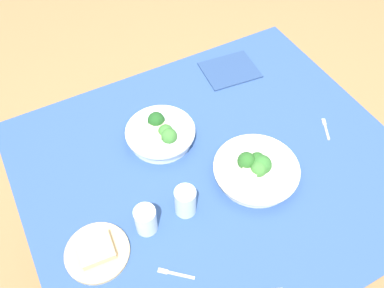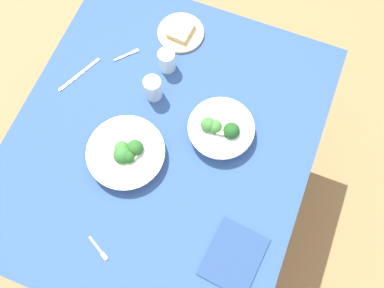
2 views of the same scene
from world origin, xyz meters
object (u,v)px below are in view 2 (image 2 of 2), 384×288
at_px(fork_by_far_bowl, 128,55).
at_px(napkin_folded_upper, 234,257).
at_px(broccoli_bowl_far, 126,153).
at_px(water_glass_center, 167,60).
at_px(fork_by_near_bowl, 99,249).
at_px(bread_side_plate, 181,32).
at_px(water_glass_side, 153,88).
at_px(broccoli_bowl_near, 220,129).
at_px(table_knife_left, 79,75).

relative_size(fork_by_far_bowl, napkin_folded_upper, 0.41).
height_order(broccoli_bowl_far, water_glass_center, water_glass_center).
bearing_deg(fork_by_far_bowl, fork_by_near_bowl, -121.90).
relative_size(bread_side_plate, water_glass_side, 1.83).
bearing_deg(water_glass_side, fork_by_far_bowl, 53.67).
xyz_separation_m(broccoli_bowl_near, water_glass_center, (0.18, 0.28, 0.01)).
xyz_separation_m(fork_by_far_bowl, fork_by_near_bowl, (-0.72, -0.22, 0.00)).
bearing_deg(fork_by_far_bowl, bread_side_plate, -2.41).
bearing_deg(water_glass_center, broccoli_bowl_near, -122.94).
distance_m(fork_by_near_bowl, napkin_folded_upper, 0.45).
xyz_separation_m(bread_side_plate, fork_by_near_bowl, (-0.88, -0.06, -0.01)).
distance_m(bread_side_plate, table_knife_left, 0.43).
xyz_separation_m(broccoli_bowl_far, fork_by_near_bowl, (-0.33, -0.05, -0.03)).
distance_m(broccoli_bowl_far, napkin_folded_upper, 0.51).
distance_m(broccoli_bowl_far, fork_by_far_bowl, 0.42).
distance_m(water_glass_center, table_knife_left, 0.34).
bearing_deg(napkin_folded_upper, water_glass_center, 39.40).
bearing_deg(table_knife_left, broccoli_bowl_far, 77.43).
bearing_deg(bread_side_plate, napkin_folded_upper, -146.73).
bearing_deg(broccoli_bowl_near, napkin_folded_upper, -153.97).
relative_size(water_glass_side, napkin_folded_upper, 0.48).
height_order(water_glass_side, table_knife_left, water_glass_side).
relative_size(broccoli_bowl_far, bread_side_plate, 1.49).
height_order(broccoli_bowl_near, fork_by_near_bowl, broccoli_bowl_near).
xyz_separation_m(broccoli_bowl_near, napkin_folded_upper, (-0.40, -0.19, -0.03)).
bearing_deg(bread_side_plate, water_glass_side, -178.69).
xyz_separation_m(broccoli_bowl_near, table_knife_left, (0.03, 0.59, -0.03)).
xyz_separation_m(bread_side_plate, water_glass_center, (-0.16, -0.01, 0.04)).
bearing_deg(water_glass_side, napkin_folded_upper, -133.38).
bearing_deg(bread_side_plate, water_glass_center, -177.12).
xyz_separation_m(broccoli_bowl_far, table_knife_left, (0.23, 0.31, -0.03)).
bearing_deg(broccoli_bowl_near, bread_side_plate, 40.42).
relative_size(broccoli_bowl_far, table_knife_left, 1.40).
distance_m(broccoli_bowl_near, napkin_folded_upper, 0.44).
relative_size(broccoli_bowl_far, fork_by_near_bowl, 3.04).
relative_size(broccoli_bowl_near, water_glass_side, 2.36).
bearing_deg(table_knife_left, broccoli_bowl_near, 111.76).
height_order(water_glass_side, napkin_folded_upper, water_glass_side).
xyz_separation_m(water_glass_side, napkin_folded_upper, (-0.45, -0.48, -0.05)).
xyz_separation_m(broccoli_bowl_far, fork_by_far_bowl, (0.38, 0.17, -0.03)).
distance_m(fork_by_far_bowl, table_knife_left, 0.20).
height_order(broccoli_bowl_far, table_knife_left, broccoli_bowl_far).
bearing_deg(broccoli_bowl_near, table_knife_left, 87.29).
height_order(broccoli_bowl_near, water_glass_side, water_glass_side).
bearing_deg(fork_by_near_bowl, napkin_folded_upper, 46.25).
bearing_deg(fork_by_near_bowl, water_glass_center, 122.12).
xyz_separation_m(broccoli_bowl_far, napkin_folded_upper, (-0.19, -0.47, -0.03)).
height_order(water_glass_side, fork_by_far_bowl, water_glass_side).
relative_size(broccoli_bowl_near, table_knife_left, 1.21).
xyz_separation_m(water_glass_side, fork_by_far_bowl, (0.12, 0.16, -0.05)).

